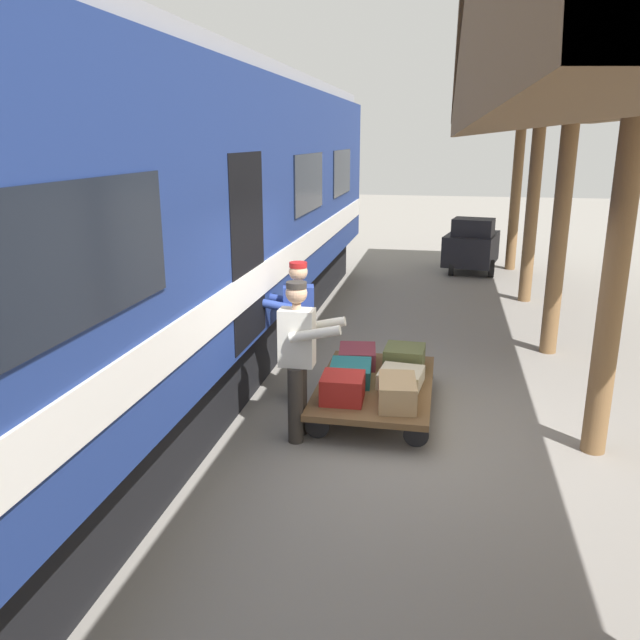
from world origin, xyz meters
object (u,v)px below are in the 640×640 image
at_px(suitcase_cream_canvas, 401,377).
at_px(suitcase_tan_vintage, 397,392).
at_px(porter_by_door, 299,356).
at_px(suitcase_burgundy_valise, 357,356).
at_px(suitcase_red_plastic, 343,388).
at_px(porter_in_overalls, 297,327).
at_px(suitcase_olive_duffel, 404,357).
at_px(suitcase_teal_softside, 351,373).
at_px(train_car, 116,236).
at_px(luggage_cart, 375,386).
at_px(baggage_tug, 472,246).

relative_size(suitcase_cream_canvas, suitcase_tan_vintage, 0.81).
bearing_deg(porter_by_door, suitcase_burgundy_valise, -105.67).
xyz_separation_m(suitcase_cream_canvas, suitcase_red_plastic, (0.59, 0.59, 0.06)).
distance_m(suitcase_burgundy_valise, porter_by_door, 1.60).
bearing_deg(porter_in_overalls, suitcase_olive_duffel, -160.51).
bearing_deg(suitcase_teal_softside, porter_by_door, 65.00).
xyz_separation_m(train_car, suitcase_cream_canvas, (-3.10, -0.60, -1.64)).
relative_size(suitcase_olive_duffel, suitcase_teal_softside, 0.85).
distance_m(suitcase_teal_softside, porter_in_overalls, 0.84).
bearing_deg(suitcase_burgundy_valise, luggage_cart, 116.68).
height_order(porter_by_door, baggage_tug, porter_by_door).
relative_size(suitcase_cream_canvas, porter_in_overalls, 0.30).
xyz_separation_m(train_car, suitcase_olive_duffel, (-3.10, -1.18, -1.59)).
distance_m(suitcase_red_plastic, suitcase_teal_softside, 0.59).
bearing_deg(suitcase_tan_vintage, suitcase_teal_softside, -44.85).
distance_m(porter_by_door, baggage_tug, 9.58).
xyz_separation_m(luggage_cart, suitcase_cream_canvas, (-0.29, -0.00, 0.14)).
relative_size(suitcase_red_plastic, baggage_tug, 0.24).
relative_size(suitcase_cream_canvas, suitcase_red_plastic, 1.12).
bearing_deg(suitcase_cream_canvas, suitcase_olive_duffel, -90.00).
relative_size(suitcase_red_plastic, suitcase_teal_softside, 0.78).
bearing_deg(baggage_tug, suitcase_olive_duffel, 82.40).
height_order(suitcase_olive_duffel, suitcase_teal_softside, suitcase_olive_duffel).
height_order(train_car, suitcase_tan_vintage, train_car).
bearing_deg(porter_by_door, baggage_tug, -102.37).
distance_m(suitcase_burgundy_valise, suitcase_teal_softside, 0.59).
bearing_deg(porter_in_overalls, suitcase_burgundy_valise, -146.40).
xyz_separation_m(train_car, suitcase_teal_softside, (-2.51, -0.60, -1.62)).
xyz_separation_m(luggage_cart, suitcase_red_plastic, (0.29, 0.59, 0.19)).
distance_m(suitcase_cream_canvas, suitcase_red_plastic, 0.83).
height_order(luggage_cart, suitcase_tan_vintage, suitcase_tan_vintage).
height_order(suitcase_olive_duffel, suitcase_cream_canvas, suitcase_olive_duffel).
bearing_deg(suitcase_teal_softside, suitcase_red_plastic, 90.00).
bearing_deg(suitcase_cream_canvas, baggage_tug, -97.08).
xyz_separation_m(suitcase_olive_duffel, porter_in_overalls, (1.26, 0.45, 0.46)).
bearing_deg(luggage_cart, suitcase_tan_vintage, 116.68).
height_order(luggage_cart, suitcase_burgundy_valise, suitcase_burgundy_valise).
bearing_deg(suitcase_burgundy_valise, suitcase_olive_duffel, 180.00).
height_order(luggage_cart, suitcase_red_plastic, suitcase_red_plastic).
xyz_separation_m(luggage_cart, suitcase_teal_softside, (0.29, -0.00, 0.15)).
relative_size(suitcase_burgundy_valise, porter_in_overalls, 0.33).
bearing_deg(baggage_tug, suitcase_cream_canvas, 82.92).
distance_m(suitcase_olive_duffel, porter_by_door, 1.84).
distance_m(suitcase_cream_canvas, suitcase_tan_vintage, 0.59).
relative_size(train_car, suitcase_cream_canvas, 34.07).
bearing_deg(suitcase_teal_softside, suitcase_olive_duffel, -135.15).
xyz_separation_m(train_car, suitcase_burgundy_valise, (-2.51, -1.18, -1.62)).
xyz_separation_m(suitcase_cream_canvas, porter_in_overalls, (1.26, -0.14, 0.50)).
bearing_deg(suitcase_red_plastic, porter_in_overalls, -47.22).
bearing_deg(suitcase_tan_vintage, porter_by_door, 16.65).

